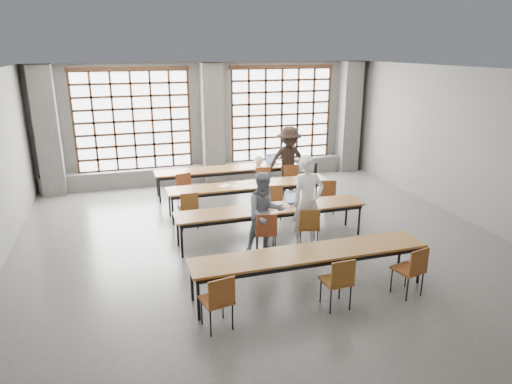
% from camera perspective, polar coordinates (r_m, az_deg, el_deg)
% --- Properties ---
extents(floor, '(11.00, 11.00, 0.00)m').
position_cam_1_polar(floor, '(9.34, 1.52, -7.15)').
color(floor, '#4C4C4A').
rests_on(floor, ground).
extents(ceiling, '(11.00, 11.00, 0.00)m').
position_cam_1_polar(ceiling, '(8.48, 1.72, 14.83)').
color(ceiling, silver).
rests_on(ceiling, floor).
extents(wall_back, '(10.00, 0.00, 10.00)m').
position_cam_1_polar(wall_back, '(13.96, -5.72, 8.66)').
color(wall_back, '#62625F').
rests_on(wall_back, floor).
extents(wall_front, '(10.00, 0.00, 10.00)m').
position_cam_1_polar(wall_front, '(4.31, 26.63, -14.73)').
color(wall_front, '#62625F').
rests_on(wall_front, floor).
extents(wall_right, '(0.00, 11.00, 11.00)m').
position_cam_1_polar(wall_right, '(11.35, 26.37, 4.82)').
color(wall_right, '#62625F').
rests_on(wall_right, floor).
extents(column_left, '(0.60, 0.55, 3.50)m').
position_cam_1_polar(column_left, '(13.53, -24.60, 6.87)').
color(column_left, '#51514F').
rests_on(column_left, floor).
extents(column_mid, '(0.60, 0.55, 3.50)m').
position_cam_1_polar(column_mid, '(13.69, -5.48, 8.49)').
color(column_mid, '#51514F').
rests_on(column_mid, floor).
extents(column_right, '(0.60, 0.55, 3.50)m').
position_cam_1_polar(column_right, '(15.24, 11.53, 9.16)').
color(column_right, '#51514F').
rests_on(column_right, floor).
extents(window_left, '(3.32, 0.12, 3.00)m').
position_cam_1_polar(window_left, '(13.60, -15.09, 8.55)').
color(window_left, white).
rests_on(window_left, wall_back).
extents(window_right, '(3.32, 0.12, 3.00)m').
position_cam_1_polar(window_right, '(14.48, 3.21, 9.64)').
color(window_right, white).
rests_on(window_right, wall_back).
extents(sill_ledge, '(9.80, 0.35, 0.50)m').
position_cam_1_polar(sill_ledge, '(14.09, -5.37, 2.51)').
color(sill_ledge, '#51514F').
rests_on(sill_ledge, floor).
extents(desk_row_a, '(4.00, 0.70, 0.73)m').
position_cam_1_polar(desk_row_a, '(12.65, -3.51, 2.74)').
color(desk_row_a, brown).
rests_on(desk_row_a, floor).
extents(desk_row_b, '(4.00, 0.70, 0.73)m').
position_cam_1_polar(desk_row_b, '(11.13, -0.82, 0.67)').
color(desk_row_b, brown).
rests_on(desk_row_b, floor).
extents(desk_row_c, '(4.00, 0.70, 0.73)m').
position_cam_1_polar(desk_row_c, '(9.51, 1.91, -2.35)').
color(desk_row_c, brown).
rests_on(desk_row_c, floor).
extents(desk_row_d, '(4.00, 0.70, 0.73)m').
position_cam_1_polar(desk_row_d, '(7.59, 6.82, -7.86)').
color(desk_row_d, brown).
rests_on(desk_row_d, floor).
extents(chair_back_left, '(0.52, 0.52, 0.88)m').
position_cam_1_polar(chair_back_left, '(11.84, -9.26, 0.85)').
color(chair_back_left, brown).
rests_on(chair_back_left, floor).
extents(chair_back_mid, '(0.46, 0.47, 0.88)m').
position_cam_1_polar(chair_back_mid, '(12.30, 0.79, 1.72)').
color(chair_back_mid, brown).
rests_on(chair_back_mid, floor).
extents(chair_back_right, '(0.47, 0.47, 0.88)m').
position_cam_1_polar(chair_back_right, '(12.56, 4.26, 2.01)').
color(chair_back_right, brown).
rests_on(chair_back_right, floor).
extents(chair_mid_left, '(0.43, 0.43, 0.88)m').
position_cam_1_polar(chair_mid_left, '(10.26, -8.42, -1.78)').
color(chair_mid_left, brown).
rests_on(chair_mid_left, floor).
extents(chair_mid_centre, '(0.47, 0.47, 0.88)m').
position_cam_1_polar(chair_mid_centre, '(10.71, 2.14, -0.75)').
color(chair_mid_centre, brown).
rests_on(chair_mid_centre, floor).
extents(chair_mid_right, '(0.52, 0.53, 0.88)m').
position_cam_1_polar(chair_mid_right, '(11.23, 8.83, -0.08)').
color(chair_mid_right, brown).
rests_on(chair_mid_right, floor).
extents(chair_front_left, '(0.50, 0.51, 0.88)m').
position_cam_1_polar(chair_front_left, '(8.91, 1.28, -4.65)').
color(chair_front_left, brown).
rests_on(chair_front_left, floor).
extents(chair_front_right, '(0.51, 0.51, 0.88)m').
position_cam_1_polar(chair_front_right, '(9.21, 6.60, -4.00)').
color(chair_front_right, brown).
rests_on(chair_front_right, floor).
extents(chair_near_left, '(0.49, 0.49, 0.88)m').
position_cam_1_polar(chair_near_left, '(6.65, -4.70, -12.97)').
color(chair_near_left, brown).
rests_on(chair_near_left, floor).
extents(chair_near_mid, '(0.43, 0.44, 0.88)m').
position_cam_1_polar(chair_near_mid, '(7.23, 10.32, -10.56)').
color(chair_near_mid, brown).
rests_on(chair_near_mid, floor).
extents(chair_near_right, '(0.50, 0.51, 0.88)m').
position_cam_1_polar(chair_near_right, '(7.88, 18.96, -8.81)').
color(chair_near_right, brown).
rests_on(chair_near_right, floor).
extents(student_male, '(0.75, 0.54, 1.91)m').
position_cam_1_polar(student_male, '(9.18, 6.48, -1.28)').
color(student_male, white).
rests_on(student_male, floor).
extents(student_female, '(0.80, 0.62, 1.65)m').
position_cam_1_polar(student_female, '(8.92, 1.14, -2.64)').
color(student_female, '#172545').
rests_on(student_female, floor).
extents(student_back, '(1.26, 0.79, 1.87)m').
position_cam_1_polar(student_back, '(12.58, 4.13, 3.92)').
color(student_back, black).
rests_on(student_back, floor).
extents(laptop_front, '(0.37, 0.32, 0.26)m').
position_cam_1_polar(laptop_front, '(9.75, 4.75, -1.10)').
color(laptop_front, silver).
rests_on(laptop_front, desk_row_c).
extents(laptop_back, '(0.43, 0.39, 0.26)m').
position_cam_1_polar(laptop_back, '(13.08, 2.06, 3.84)').
color(laptop_back, '#B8B8BD').
rests_on(laptop_back, desk_row_a).
extents(mouse, '(0.12, 0.10, 0.04)m').
position_cam_1_polar(mouse, '(9.80, 7.21, -1.34)').
color(mouse, silver).
rests_on(mouse, desk_row_c).
extents(green_box, '(0.26, 0.11, 0.09)m').
position_cam_1_polar(green_box, '(9.53, 1.47, -1.60)').
color(green_box, '#2D8A39').
rests_on(green_box, desk_row_c).
extents(phone, '(0.14, 0.10, 0.01)m').
position_cam_1_polar(phone, '(9.46, 3.14, -2.02)').
color(phone, black).
rests_on(phone, desk_row_c).
extents(paper_sheet_a, '(0.36, 0.33, 0.00)m').
position_cam_1_polar(paper_sheet_a, '(11.01, -3.89, 0.80)').
color(paper_sheet_a, white).
rests_on(paper_sheet_a, desk_row_b).
extents(paper_sheet_b, '(0.33, 0.26, 0.00)m').
position_cam_1_polar(paper_sheet_b, '(10.98, -2.25, 0.79)').
color(paper_sheet_b, white).
rests_on(paper_sheet_b, desk_row_b).
extents(paper_sheet_c, '(0.34, 0.28, 0.00)m').
position_cam_1_polar(paper_sheet_c, '(11.13, -0.33, 1.04)').
color(paper_sheet_c, white).
rests_on(paper_sheet_c, desk_row_b).
extents(backpack, '(0.35, 0.26, 0.40)m').
position_cam_1_polar(backpack, '(11.63, 6.70, 2.67)').
color(backpack, black).
rests_on(backpack, desk_row_b).
extents(plastic_bag, '(0.29, 0.25, 0.29)m').
position_cam_1_polar(plastic_bag, '(12.87, 0.32, 4.00)').
color(plastic_bag, white).
rests_on(plastic_bag, desk_row_a).
extents(red_pouch, '(0.21, 0.12, 0.06)m').
position_cam_1_polar(red_pouch, '(6.74, -4.97, -12.93)').
color(red_pouch, '#B43016').
rests_on(red_pouch, chair_near_left).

